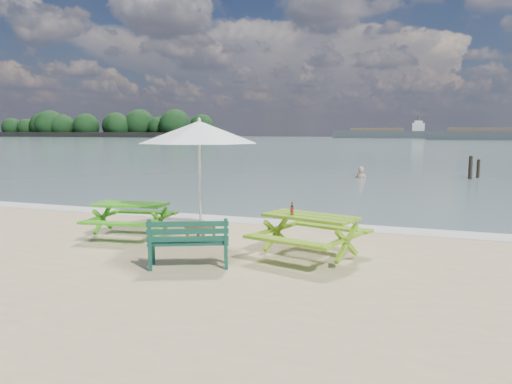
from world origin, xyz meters
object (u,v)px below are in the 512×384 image
(picnic_table_left, at_px, (131,221))
(picnic_table_right, at_px, (310,238))
(side_table, at_px, (201,232))
(beer_bottle, at_px, (292,210))
(patio_umbrella, at_px, (199,132))
(park_bench, at_px, (189,252))
(swimmer, at_px, (361,184))

(picnic_table_left, height_order, picnic_table_right, picnic_table_right)
(picnic_table_left, relative_size, side_table, 3.39)
(side_table, relative_size, beer_bottle, 2.37)
(beer_bottle, bearing_deg, picnic_table_right, 10.58)
(picnic_table_right, xyz_separation_m, patio_umbrella, (-2.65, 0.71, 1.98))
(side_table, bearing_deg, picnic_table_left, -171.81)
(park_bench, bearing_deg, patio_umbrella, 111.05)
(picnic_table_left, height_order, patio_umbrella, patio_umbrella)
(side_table, bearing_deg, swimmer, 85.61)
(picnic_table_left, bearing_deg, swimmer, 79.83)
(park_bench, relative_size, patio_umbrella, 0.50)
(park_bench, bearing_deg, beer_bottle, 39.83)
(patio_umbrella, xyz_separation_m, swimmer, (1.20, 15.65, -2.69))
(picnic_table_left, relative_size, park_bench, 1.36)
(picnic_table_left, xyz_separation_m, patio_umbrella, (1.65, 0.24, 2.00))
(side_table, xyz_separation_m, swimmer, (1.20, 15.65, -0.49))
(picnic_table_right, relative_size, side_table, 3.94)
(beer_bottle, bearing_deg, swimmer, 93.87)
(picnic_table_left, relative_size, beer_bottle, 8.06)
(picnic_table_left, distance_m, swimmer, 16.16)
(park_bench, distance_m, swimmer, 17.71)
(picnic_table_left, bearing_deg, side_table, 8.19)
(picnic_table_left, bearing_deg, park_bench, -36.59)
(picnic_table_right, distance_m, beer_bottle, 0.62)
(picnic_table_left, height_order, park_bench, park_bench)
(swimmer, bearing_deg, side_table, -94.39)
(picnic_table_left, distance_m, beer_bottle, 4.03)
(beer_bottle, height_order, swimmer, beer_bottle)
(park_bench, bearing_deg, swimmer, 88.65)
(picnic_table_left, xyz_separation_m, swimmer, (2.85, 15.89, -0.68))
(picnic_table_left, relative_size, picnic_table_right, 0.86)
(picnic_table_right, height_order, swimmer, picnic_table_right)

